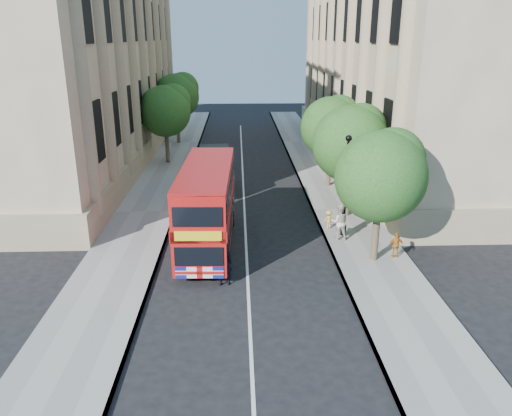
{
  "coord_description": "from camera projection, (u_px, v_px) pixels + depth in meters",
  "views": [
    {
      "loc": [
        -0.36,
        -17.58,
        9.76
      ],
      "look_at": [
        0.45,
        4.04,
        2.3
      ],
      "focal_mm": 35.0,
      "sensor_mm": 36.0,
      "label": 1
    }
  ],
  "objects": [
    {
      "name": "police_constable",
      "position": [
        224.0,
        263.0,
        20.4
      ],
      "size": [
        0.78,
        0.59,
        1.92
      ],
      "primitive_type": "imported",
      "rotation": [
        0.0,
        0.0,
        3.34
      ],
      "color": "black",
      "rests_on": "ground"
    },
    {
      "name": "pavement_right",
      "position": [
        342.0,
        210.0,
        29.44
      ],
      "size": [
        3.5,
        80.0,
        0.12
      ],
      "primitive_type": "cube",
      "color": "gray",
      "rests_on": "ground"
    },
    {
      "name": "tree_right_near",
      "position": [
        382.0,
        171.0,
        21.49
      ],
      "size": [
        4.0,
        4.0,
        6.08
      ],
      "color": "#473828",
      "rests_on": "ground"
    },
    {
      "name": "tree_left_back",
      "position": [
        177.0,
        94.0,
        46.43
      ],
      "size": [
        4.2,
        4.2,
        6.65
      ],
      "color": "#473828",
      "rests_on": "ground"
    },
    {
      "name": "tree_right_far",
      "position": [
        332.0,
        124.0,
        32.81
      ],
      "size": [
        4.0,
        4.0,
        6.15
      ],
      "color": "#473828",
      "rests_on": "ground"
    },
    {
      "name": "woman_pedestrian",
      "position": [
        339.0,
        222.0,
        24.78
      ],
      "size": [
        0.93,
        0.75,
        1.82
      ],
      "primitive_type": "imported",
      "rotation": [
        0.0,
        0.0,
        3.07
      ],
      "color": "beige",
      "rests_on": "pavement_right"
    },
    {
      "name": "box_van",
      "position": [
        216.0,
        171.0,
        32.84
      ],
      "size": [
        2.39,
        4.92,
        2.72
      ],
      "rotation": [
        0.0,
        0.0,
        0.1
      ],
      "color": "black",
      "rests_on": "ground"
    },
    {
      "name": "ground",
      "position": [
        248.0,
        296.0,
        19.81
      ],
      "size": [
        120.0,
        120.0,
        0.0
      ],
      "primitive_type": "plane",
      "color": "black",
      "rests_on": "ground"
    },
    {
      "name": "building_right",
      "position": [
        413.0,
        46.0,
        40.03
      ],
      "size": [
        12.0,
        38.0,
        18.0
      ],
      "primitive_type": "cube",
      "color": "tan",
      "rests_on": "ground"
    },
    {
      "name": "building_left",
      "position": [
        65.0,
        47.0,
        39.05
      ],
      "size": [
        12.0,
        38.0,
        18.0
      ],
      "primitive_type": "cube",
      "color": "tan",
      "rests_on": "ground"
    },
    {
      "name": "child_b",
      "position": [
        329.0,
        219.0,
        26.32
      ],
      "size": [
        0.72,
        0.55,
        0.98
      ],
      "primitive_type": "imported",
      "rotation": [
        0.0,
        0.0,
        3.48
      ],
      "color": "gold",
      "rests_on": "pavement_right"
    },
    {
      "name": "tree_left_far",
      "position": [
        166.0,
        108.0,
        38.96
      ],
      "size": [
        4.0,
        4.0,
        6.3
      ],
      "color": "#473828",
      "rests_on": "ground"
    },
    {
      "name": "lamp_post",
      "position": [
        346.0,
        190.0,
        24.83
      ],
      "size": [
        0.32,
        0.32,
        5.16
      ],
      "color": "black",
      "rests_on": "pavement_right"
    },
    {
      "name": "tree_right_mid",
      "position": [
        352.0,
        140.0,
        27.1
      ],
      "size": [
        4.2,
        4.2,
        6.37
      ],
      "color": "#473828",
      "rests_on": "ground"
    },
    {
      "name": "double_decker_bus",
      "position": [
        207.0,
        204.0,
        23.79
      ],
      "size": [
        2.54,
        8.59,
        3.93
      ],
      "rotation": [
        0.0,
        0.0,
        -0.03
      ],
      "color": "#A60D0B",
      "rests_on": "ground"
    },
    {
      "name": "child_a",
      "position": [
        396.0,
        245.0,
        22.8
      ],
      "size": [
        0.71,
        0.31,
        1.21
      ],
      "primitive_type": "imported",
      "rotation": [
        0.0,
        0.0,
        3.16
      ],
      "color": "#BF7521",
      "rests_on": "pavement_right"
    },
    {
      "name": "pavement_left",
      "position": [
        146.0,
        212.0,
        29.03
      ],
      "size": [
        3.5,
        80.0,
        0.12
      ],
      "primitive_type": "cube",
      "color": "gray",
      "rests_on": "ground"
    }
  ]
}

